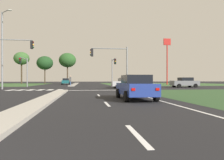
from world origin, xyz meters
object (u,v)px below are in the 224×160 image
traffic_signal_far_right (113,67)px  traffic_signal_near_left (9,54)px  treeline_third (45,63)px  treeline_fourth (67,60)px  car_beige_second (125,83)px  traffic_signal_far_left (25,67)px  car_blue_near (135,87)px  treeline_second (22,59)px  fastfood_pole_sign (167,51)px  street_lamp_second (3,46)px  pedestrian_at_median (70,79)px  car_grey_fifth (185,82)px  car_silver_fourth (126,83)px  traffic_signal_near_right (113,60)px  car_teal_third (66,81)px

traffic_signal_far_right → traffic_signal_near_left: traffic_signal_near_left is taller
treeline_third → treeline_fourth: size_ratio=0.91×
car_beige_second → traffic_signal_far_left: (-16.83, 2.78, 2.72)m
car_blue_near → treeline_third: 54.35m
treeline_second → car_beige_second: bearing=-50.6°
traffic_signal_near_left → treeline_second: treeline_second is taller
car_blue_near → car_beige_second: bearing=80.0°
traffic_signal_near_left → car_beige_second: bearing=29.7°
fastfood_pole_sign → car_beige_second: bearing=-132.3°
traffic_signal_near_left → treeline_third: size_ratio=0.72×
street_lamp_second → treeline_fourth: (5.61, 34.64, 1.49)m
street_lamp_second → fastfood_pole_sign: 37.10m
car_blue_near → car_beige_second: car_blue_near is taller
pedestrian_at_median → car_grey_fifth: bearing=-83.4°
car_silver_fourth → treeline_third: 39.97m
traffic_signal_far_left → fastfood_pole_sign: 33.23m
street_lamp_second → treeline_third: (-1.28, 36.29, 0.71)m
car_blue_near → traffic_signal_far_right: bearing=85.1°
street_lamp_second → fastfood_pole_sign: bearing=33.0°
car_silver_fourth → traffic_signal_far_left: (-16.07, 6.91, 2.69)m
traffic_signal_near_right → traffic_signal_near_left: (-12.02, 0.00, 0.47)m
pedestrian_at_median → car_silver_fourth: bearing=-108.7°
car_blue_near → treeline_second: 56.31m
car_beige_second → car_teal_third: bearing=-150.7°
car_blue_near → traffic_signal_far_left: (-13.18, 23.54, 2.69)m
fastfood_pole_sign → traffic_signal_near_right: bearing=-125.6°
treeline_third → car_grey_fifth: bearing=-50.2°
car_blue_near → traffic_signal_near_left: bearing=134.3°
traffic_signal_far_left → pedestrian_at_median: size_ratio=2.64×
car_blue_near → traffic_signal_near_left: traffic_signal_near_left is taller
fastfood_pole_sign → treeline_third: (-32.31, 16.16, -2.04)m
car_silver_fourth → treeline_fourth: size_ratio=0.46×
street_lamp_second → treeline_third: street_lamp_second is taller
car_beige_second → street_lamp_second: size_ratio=0.44×
car_beige_second → treeline_second: (-25.31, 30.77, 6.79)m
car_silver_fourth → pedestrian_at_median: (-8.74, 11.54, 0.52)m
car_beige_second → street_lamp_second: street_lamp_second is taller
street_lamp_second → treeline_third: bearing=92.0°
traffic_signal_near_right → pedestrian_at_median: 17.47m
traffic_signal_far_left → treeline_third: 28.61m
traffic_signal_far_left → street_lamp_second: bearing=-93.9°
car_blue_near → traffic_signal_far_left: size_ratio=0.87×
car_blue_near → treeline_fourth: size_ratio=0.47×
treeline_third → street_lamp_second: bearing=-88.0°
car_blue_near → car_silver_fourth: size_ratio=1.03×
traffic_signal_far_right → treeline_fourth: bearing=110.9°
car_blue_near → traffic_signal_near_right: 12.35m
traffic_signal_near_left → fastfood_pole_sign: 37.77m
traffic_signal_far_left → traffic_signal_far_right: bearing=0.7°
treeline_fourth → car_beige_second: bearing=-68.3°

